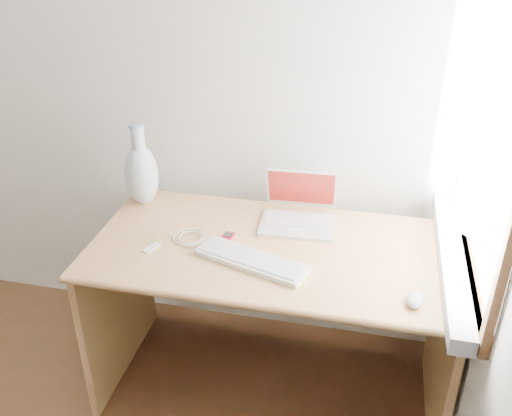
% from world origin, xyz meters
% --- Properties ---
extents(back_wall, '(3.50, 0.04, 2.60)m').
position_xyz_m(back_wall, '(0.00, 1.75, 1.30)').
color(back_wall, white).
rests_on(back_wall, floor).
extents(window, '(0.11, 0.99, 1.10)m').
position_xyz_m(window, '(1.72, 1.30, 1.28)').
color(window, white).
rests_on(window, right_wall).
extents(desk, '(1.40, 0.70, 0.74)m').
position_xyz_m(desk, '(1.03, 1.39, 0.53)').
color(desk, tan).
rests_on(desk, floor).
extents(laptop, '(0.31, 0.26, 0.20)m').
position_xyz_m(laptop, '(1.10, 1.51, 0.79)').
color(laptop, silver).
rests_on(laptop, desk).
extents(external_keyboard, '(0.45, 0.25, 0.02)m').
position_xyz_m(external_keyboard, '(0.97, 1.18, 0.75)').
color(external_keyboard, white).
rests_on(external_keyboard, desk).
extents(mouse, '(0.08, 0.10, 0.03)m').
position_xyz_m(mouse, '(1.56, 1.07, 0.76)').
color(mouse, silver).
rests_on(mouse, desk).
extents(ipod, '(0.05, 0.10, 0.01)m').
position_xyz_m(ipod, '(0.84, 1.32, 0.74)').
color(ipod, red).
rests_on(ipod, desk).
extents(cable_coil, '(0.14, 0.14, 0.01)m').
position_xyz_m(cable_coil, '(0.70, 1.30, 0.74)').
color(cable_coil, white).
rests_on(cable_coil, desk).
extents(remote, '(0.05, 0.08, 0.01)m').
position_xyz_m(remote, '(0.58, 1.19, 0.74)').
color(remote, white).
rests_on(remote, desk).
extents(vase, '(0.14, 0.14, 0.37)m').
position_xyz_m(vase, '(0.41, 1.53, 0.89)').
color(vase, silver).
rests_on(vase, desk).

